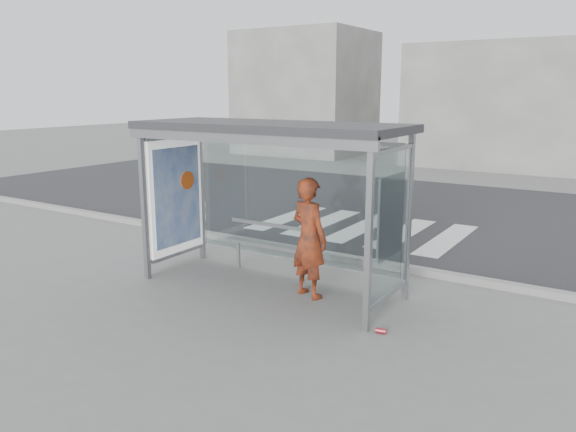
{
  "coord_description": "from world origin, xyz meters",
  "views": [
    {
      "loc": [
        4.81,
        -7.03,
        3.07
      ],
      "look_at": [
        0.22,
        0.2,
        1.17
      ],
      "focal_mm": 35.0,
      "sensor_mm": 36.0,
      "label": 1
    }
  ],
  "objects_px": {
    "person": "(309,238)",
    "bus_shelter": "(251,163)",
    "bench": "(270,245)",
    "soda_can": "(381,331)"
  },
  "relations": [
    {
      "from": "bus_shelter",
      "to": "soda_can",
      "type": "bearing_deg",
      "value": -15.7
    },
    {
      "from": "bus_shelter",
      "to": "soda_can",
      "type": "height_order",
      "value": "bus_shelter"
    },
    {
      "from": "bus_shelter",
      "to": "soda_can",
      "type": "distance_m",
      "value": 3.3
    },
    {
      "from": "person",
      "to": "bus_shelter",
      "type": "bearing_deg",
      "value": 15.14
    },
    {
      "from": "person",
      "to": "soda_can",
      "type": "height_order",
      "value": "person"
    },
    {
      "from": "bus_shelter",
      "to": "bench",
      "type": "distance_m",
      "value": 1.55
    },
    {
      "from": "bus_shelter",
      "to": "soda_can",
      "type": "xyz_separation_m",
      "value": [
        2.57,
        -0.72,
        -1.95
      ]
    },
    {
      "from": "person",
      "to": "bench",
      "type": "height_order",
      "value": "person"
    },
    {
      "from": "bus_shelter",
      "to": "bench",
      "type": "relative_size",
      "value": 2.5
    },
    {
      "from": "bus_shelter",
      "to": "bench",
      "type": "bearing_deg",
      "value": 92.38
    }
  ]
}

